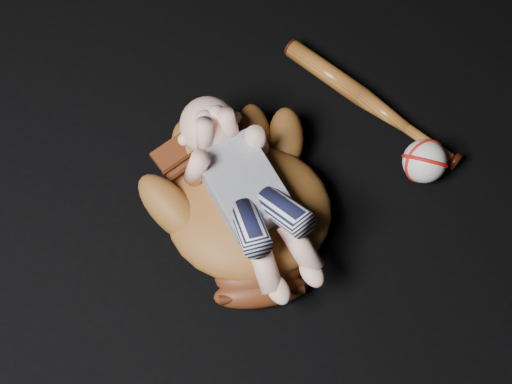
% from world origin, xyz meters
% --- Properties ---
extents(baseball_glove, '(0.48, 0.52, 0.13)m').
position_xyz_m(baseball_glove, '(-0.06, 0.00, 0.07)').
color(baseball_glove, brown).
rests_on(baseball_glove, ground).
extents(newborn_baby, '(0.18, 0.40, 0.16)m').
position_xyz_m(newborn_baby, '(-0.06, -0.01, 0.13)').
color(newborn_baby, '#EEB199').
rests_on(newborn_baby, baseball_glove).
extents(baseball_bat, '(0.18, 0.41, 0.04)m').
position_xyz_m(baseball_bat, '(0.28, 0.12, 0.02)').
color(baseball_bat, '#95511C').
rests_on(baseball_bat, ground).
extents(baseball, '(0.11, 0.11, 0.08)m').
position_xyz_m(baseball, '(0.29, -0.05, 0.04)').
color(baseball, white).
rests_on(baseball, ground).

